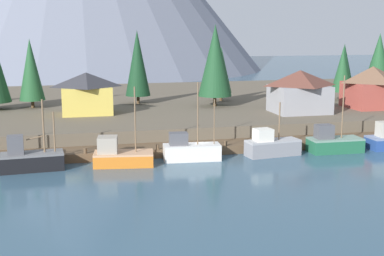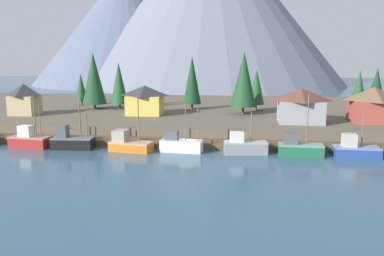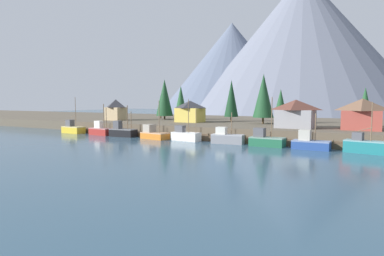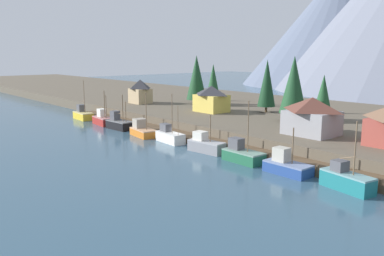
# 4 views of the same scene
# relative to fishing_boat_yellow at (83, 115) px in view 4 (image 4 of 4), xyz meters

# --- Properties ---
(ground_plane) EXTENTS (400.00, 400.00, 1.00)m
(ground_plane) POSITION_rel_fishing_boat_yellow_xyz_m (34.52, 21.66, -1.61)
(ground_plane) COLOR #335166
(dock) EXTENTS (80.00, 4.00, 1.60)m
(dock) POSITION_rel_fishing_boat_yellow_xyz_m (34.52, 3.65, -0.61)
(dock) COLOR brown
(dock) RESTS_ON ground_plane
(shoreline_bank) EXTENTS (400.00, 56.00, 2.50)m
(shoreline_bank) POSITION_rel_fishing_boat_yellow_xyz_m (34.52, 33.66, 0.14)
(shoreline_bank) COLOR brown
(shoreline_bank) RESTS_ON ground_plane
(mountain_west_peak) EXTENTS (96.10, 96.10, 59.40)m
(mountain_west_peak) POSITION_rel_fishing_boat_yellow_xyz_m (-18.67, 148.24, 28.59)
(mountain_west_peak) COLOR slate
(mountain_west_peak) RESTS_ON ground_plane
(fishing_boat_yellow) EXTENTS (6.40, 3.06, 9.30)m
(fishing_boat_yellow) POSITION_rel_fishing_boat_yellow_xyz_m (0.00, 0.00, 0.00)
(fishing_boat_yellow) COLOR gold
(fishing_boat_yellow) RESTS_ON ground_plane
(fishing_boat_red) EXTENTS (6.48, 3.18, 7.60)m
(fishing_boat_red) POSITION_rel_fishing_boat_yellow_xyz_m (9.89, -0.06, 0.06)
(fishing_boat_red) COLOR maroon
(fishing_boat_red) RESTS_ON ground_plane
(fishing_boat_black) EXTENTS (6.43, 3.21, 7.30)m
(fishing_boat_black) POSITION_rel_fishing_boat_yellow_xyz_m (16.90, -0.10, 0.06)
(fishing_boat_black) COLOR black
(fishing_boat_black) RESTS_ON ground_plane
(fishing_boat_orange) EXTENTS (6.61, 3.83, 8.41)m
(fishing_boat_orange) POSITION_rel_fishing_boat_yellow_xyz_m (26.09, -0.37, -0.02)
(fishing_boat_orange) COLOR #CC6B1E
(fishing_boat_orange) RESTS_ON ground_plane
(fishing_boat_white) EXTENTS (6.43, 2.86, 8.70)m
(fishing_boat_white) POSITION_rel_fishing_boat_yellow_xyz_m (33.89, 0.12, -0.00)
(fishing_boat_white) COLOR silver
(fishing_boat_white) RESTS_ON ground_plane
(fishing_boat_grey) EXTENTS (6.48, 2.99, 6.14)m
(fishing_boat_grey) POSITION_rel_fishing_boat_yellow_xyz_m (43.42, 0.02, 0.06)
(fishing_boat_grey) COLOR gray
(fishing_boat_grey) RESTS_ON ground_plane
(fishing_boat_green) EXTENTS (6.32, 2.94, 9.05)m
(fishing_boat_green) POSITION_rel_fishing_boat_yellow_xyz_m (51.29, 0.05, -0.00)
(fishing_boat_green) COLOR #1E5B3D
(fishing_boat_green) RESTS_ON ground_plane
(fishing_boat_blue) EXTENTS (6.21, 2.90, 6.24)m
(fishing_boat_blue) POSITION_rel_fishing_boat_yellow_xyz_m (59.06, 0.07, -0.04)
(fishing_boat_blue) COLOR navy
(fishing_boat_blue) RESTS_ON ground_plane
(fishing_boat_teal) EXTENTS (6.55, 3.27, 8.19)m
(fishing_boat_teal) POSITION_rel_fishing_boat_yellow_xyz_m (67.48, -0.09, 0.09)
(fishing_boat_teal) COLOR #196B70
(fishing_boat_teal) RESTS_ON ground_plane
(house_yellow) EXTENTS (7.24, 5.63, 5.88)m
(house_yellow) POSITION_rel_fishing_boat_yellow_xyz_m (23.56, 20.01, 4.40)
(house_yellow) COLOR gold
(house_yellow) RESTS_ON shoreline_bank
(house_tan) EXTENTS (5.41, 4.65, 6.29)m
(house_tan) POSITION_rel_fishing_boat_yellow_xyz_m (-0.46, 16.76, 4.61)
(house_tan) COLOR tan
(house_tan) RESTS_ON shoreline_bank
(house_grey) EXTENTS (8.01, 6.76, 6.11)m
(house_grey) POSITION_rel_fishing_boat_yellow_xyz_m (53.35, 14.20, 4.52)
(house_grey) COLOR gray
(house_grey) RESTS_ON shoreline_bank
(conifer_near_left) EXTENTS (2.72, 2.72, 7.68)m
(conifer_near_left) POSITION_rel_fishing_boat_yellow_xyz_m (4.64, 32.98, 5.99)
(conifer_near_left) COLOR #4C3823
(conifer_near_left) RESTS_ON shoreline_bank
(conifer_near_right) EXTENTS (4.01, 4.01, 11.76)m
(conifer_near_right) POSITION_rel_fishing_boat_yellow_xyz_m (32.03, 28.95, 7.92)
(conifer_near_right) COLOR #4C3823
(conifer_near_right) RESTS_ON shoreline_bank
(conifer_mid_right) EXTENTS (5.23, 5.23, 12.64)m
(conifer_mid_right) POSITION_rel_fishing_boat_yellow_xyz_m (43.26, 23.12, 8.52)
(conifer_mid_right) COLOR #4C3823
(conifer_mid_right) RESTS_ON shoreline_bank
(conifer_back_right) EXTENTS (3.55, 3.55, 8.99)m
(conifer_back_right) POSITION_rel_fishing_boat_yellow_xyz_m (46.06, 29.16, 6.57)
(conifer_back_right) COLOR #4C3823
(conifer_back_right) RESTS_ON shoreline_bank
(conifer_far_left) EXTENTS (3.86, 3.86, 10.49)m
(conifer_far_left) POSITION_rel_fishing_boat_yellow_xyz_m (15.69, 27.99, 7.22)
(conifer_far_left) COLOR #4C3823
(conifer_far_left) RESTS_ON shoreline_bank
(conifer_far_right) EXTENTS (5.27, 5.27, 12.57)m
(conifer_far_right) POSITION_rel_fishing_boat_yellow_xyz_m (10.15, 27.28, 8.26)
(conifer_far_right) COLOR #4C3823
(conifer_far_right) RESTS_ON shoreline_bank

